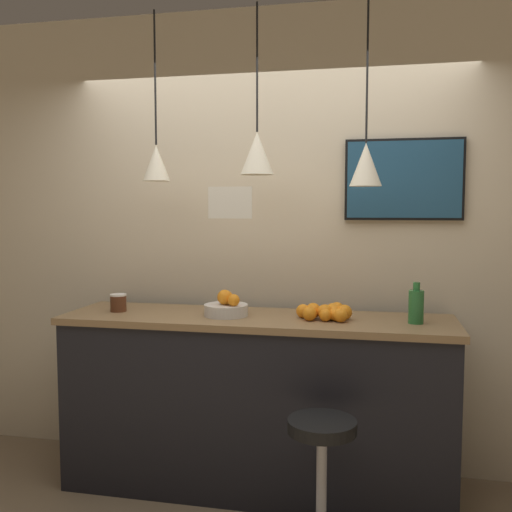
{
  "coord_description": "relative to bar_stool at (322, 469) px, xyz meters",
  "views": [
    {
      "loc": [
        0.67,
        -2.61,
        1.65
      ],
      "look_at": [
        0.0,
        0.57,
        1.38
      ],
      "focal_mm": 40.0,
      "sensor_mm": 36.0,
      "label": 1
    }
  ],
  "objects": [
    {
      "name": "spread_jar",
      "position": [
        -1.29,
        0.54,
        0.67
      ],
      "size": [
        0.1,
        0.1,
        0.11
      ],
      "color": "#562D19",
      "rests_on": "service_counter"
    },
    {
      "name": "pendant_lamp_middle",
      "position": [
        -0.44,
        0.59,
        1.56
      ],
      "size": [
        0.19,
        0.19,
        0.96
      ],
      "color": "black"
    },
    {
      "name": "fruit_bowl",
      "position": [
        -0.61,
        0.54,
        0.67
      ],
      "size": [
        0.25,
        0.25,
        0.15
      ],
      "color": "beige",
      "rests_on": "service_counter"
    },
    {
      "name": "service_counter",
      "position": [
        -0.44,
        0.56,
        0.1
      ],
      "size": [
        2.26,
        0.6,
        1.03
      ],
      "color": "black",
      "rests_on": "ground_plane"
    },
    {
      "name": "back_wall",
      "position": [
        -0.44,
        0.97,
        1.04
      ],
      "size": [
        8.0,
        0.06,
        2.9
      ],
      "color": "beige",
      "rests_on": "ground_plane"
    },
    {
      "name": "pendant_lamp_right",
      "position": [
        0.17,
        0.59,
        1.48
      ],
      "size": [
        0.18,
        0.18,
        1.03
      ],
      "color": "black"
    },
    {
      "name": "orange_pile",
      "position": [
        -0.03,
        0.55,
        0.66
      ],
      "size": [
        0.32,
        0.25,
        0.09
      ],
      "color": "orange",
      "rests_on": "service_counter"
    },
    {
      "name": "mounted_tv",
      "position": [
        0.39,
        0.92,
        1.41
      ],
      "size": [
        0.7,
        0.04,
        0.49
      ],
      "color": "black"
    },
    {
      "name": "bar_stool",
      "position": [
        0.0,
        0.0,
        0.0
      ],
      "size": [
        0.41,
        0.41,
        0.66
      ],
      "color": "#B7B7BC",
      "rests_on": "ground_plane"
    },
    {
      "name": "juice_bottle",
      "position": [
        0.45,
        0.54,
        0.71
      ],
      "size": [
        0.08,
        0.08,
        0.23
      ],
      "color": "#286B33",
      "rests_on": "service_counter"
    },
    {
      "name": "pendant_lamp_left",
      "position": [
        -1.05,
        0.59,
        1.51
      ],
      "size": [
        0.16,
        0.16,
        0.99
      ],
      "color": "black"
    },
    {
      "name": "hanging_menu_board",
      "position": [
        -0.53,
        0.34,
        1.27
      ],
      "size": [
        0.24,
        0.01,
        0.17
      ],
      "color": "silver"
    }
  ]
}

